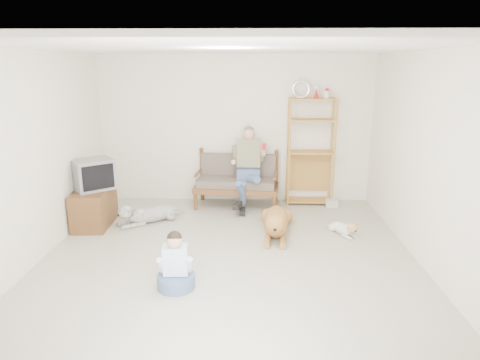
{
  "coord_description": "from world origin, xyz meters",
  "views": [
    {
      "loc": [
        0.28,
        -5.12,
        2.52
      ],
      "look_at": [
        0.13,
        1.0,
        0.86
      ],
      "focal_mm": 32.0,
      "sensor_mm": 36.0,
      "label": 1
    }
  ],
  "objects_px": {
    "loveseat": "(237,180)",
    "tv_stand": "(94,207)",
    "golden_retriever": "(276,222)",
    "etagere": "(311,151)"
  },
  "relations": [
    {
      "from": "etagere",
      "to": "tv_stand",
      "type": "relative_size",
      "value": 2.47
    },
    {
      "from": "loveseat",
      "to": "etagere",
      "type": "relative_size",
      "value": 0.69
    },
    {
      "from": "etagere",
      "to": "tv_stand",
      "type": "xyz_separation_m",
      "value": [
        -3.6,
        -1.23,
        -0.7
      ]
    },
    {
      "from": "tv_stand",
      "to": "golden_retriever",
      "type": "distance_m",
      "value": 2.92
    },
    {
      "from": "loveseat",
      "to": "golden_retriever",
      "type": "xyz_separation_m",
      "value": [
        0.65,
        -1.37,
        -0.29
      ]
    },
    {
      "from": "tv_stand",
      "to": "golden_retriever",
      "type": "xyz_separation_m",
      "value": [
        2.91,
        -0.29,
        -0.11
      ]
    },
    {
      "from": "loveseat",
      "to": "golden_retriever",
      "type": "bearing_deg",
      "value": -59.24
    },
    {
      "from": "loveseat",
      "to": "tv_stand",
      "type": "relative_size",
      "value": 1.71
    },
    {
      "from": "loveseat",
      "to": "tv_stand",
      "type": "bearing_deg",
      "value": -149.03
    },
    {
      "from": "etagere",
      "to": "loveseat",
      "type": "bearing_deg",
      "value": -173.28
    }
  ]
}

